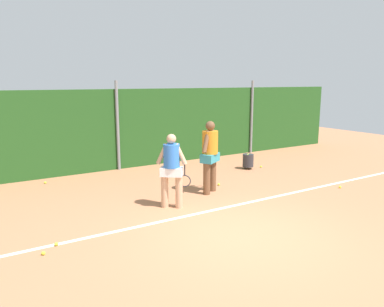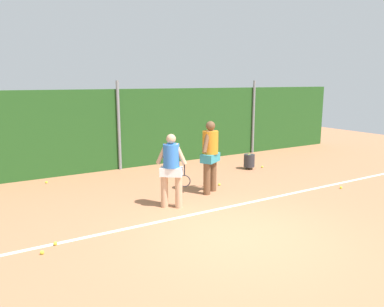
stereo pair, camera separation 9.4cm
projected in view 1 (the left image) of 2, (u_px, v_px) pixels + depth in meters
The scene contains 15 objects.
ground_plane at pixel (188, 207), 8.75m from camera, with size 30.29×30.29×0.00m, color #B2704C.
hedge_fence_backdrop at pixel (116, 130), 12.32m from camera, with size 19.69×0.25×2.63m, color #23511E.
fence_post_center at pixel (118, 126), 12.15m from camera, with size 0.10×0.10×2.90m, color gray.
fence_post_right at pixel (252, 117), 15.09m from camera, with size 0.10×0.10×2.90m, color gray.
court_baseline_paint at pixel (200, 213), 8.32m from camera, with size 14.39×0.10×0.01m, color white.
player_foreground_near at pixel (172, 167), 8.53m from camera, with size 0.68×0.54×1.72m.
player_midcourt at pixel (210, 153), 9.67m from camera, with size 0.73×0.56×1.89m.
ball_hopper at pixel (248, 160), 12.45m from camera, with size 0.36×0.36×0.51m.
tennis_ball_0 at pixel (261, 167), 12.68m from camera, with size 0.07×0.07×0.07m, color #CCDB33.
tennis_ball_1 at pixel (170, 166), 12.79m from camera, with size 0.07×0.07×0.07m, color #CCDB33.
tennis_ball_2 at pixel (45, 183), 10.70m from camera, with size 0.07×0.07×0.07m, color #CCDB33.
tennis_ball_3 at pixel (56, 244), 6.67m from camera, with size 0.07×0.07×0.07m, color #CCDB33.
tennis_ball_7 at pixel (219, 184), 10.52m from camera, with size 0.07×0.07×0.07m, color #CCDB33.
tennis_ball_9 at pixel (340, 187), 10.25m from camera, with size 0.07×0.07×0.07m, color #CCDB33.
tennis_ball_10 at pixel (43, 253), 6.32m from camera, with size 0.07×0.07×0.07m, color #CCDB33.
Camera 1 is at (-4.33, -5.23, 2.89)m, focal length 35.05 mm.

